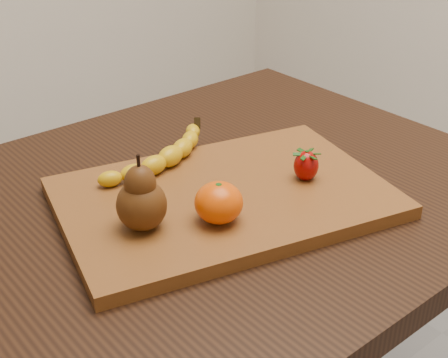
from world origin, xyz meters
TOP-DOWN VIEW (x-y plane):
  - table at (0.00, 0.00)m, footprint 1.00×0.70m
  - cutting_board at (0.04, -0.04)m, footprint 0.51×0.40m
  - banana at (0.03, 0.07)m, footprint 0.20×0.10m
  - pear at (-0.09, -0.05)m, footprint 0.08×0.08m
  - mandarin at (-0.01, -0.10)m, footprint 0.06×0.06m
  - strawberry at (0.16, -0.09)m, footprint 0.05×0.05m

SIDE VIEW (x-z plane):
  - table at x=0.00m, z-range 0.28..1.04m
  - cutting_board at x=0.04m, z-range 0.76..0.78m
  - banana at x=0.03m, z-range 0.78..0.81m
  - strawberry at x=0.16m, z-range 0.78..0.83m
  - mandarin at x=-0.01m, z-range 0.78..0.83m
  - pear at x=-0.09m, z-range 0.78..0.88m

